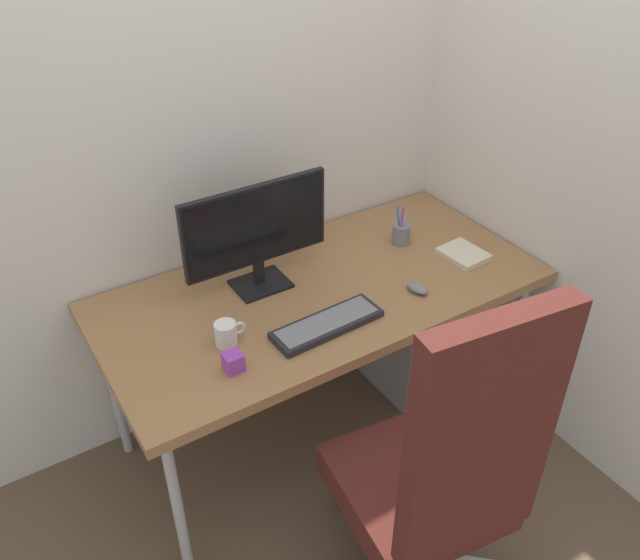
# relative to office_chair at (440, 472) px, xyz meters

# --- Properties ---
(ground_plane) EXTENTS (8.00, 8.00, 0.00)m
(ground_plane) POSITION_rel_office_chair_xyz_m (0.10, 0.81, -0.61)
(ground_plane) COLOR brown
(wall_back) EXTENTS (3.22, 0.04, 2.80)m
(wall_back) POSITION_rel_office_chair_xyz_m (0.10, 1.24, 0.79)
(wall_back) COLOR silver
(wall_back) RESTS_ON ground_plane
(wall_side_right) EXTENTS (0.04, 2.37, 2.80)m
(wall_side_right) POSITION_rel_office_chair_xyz_m (0.96, 0.59, 0.79)
(wall_side_right) COLOR silver
(wall_side_right) RESTS_ON ground_plane
(desk) EXTENTS (1.65, 0.80, 0.74)m
(desk) POSITION_rel_office_chair_xyz_m (0.10, 0.81, 0.09)
(desk) COLOR #996B42
(desk) RESTS_ON ground_plane
(office_chair) EXTENTS (0.65, 0.65, 1.28)m
(office_chair) POSITION_rel_office_chair_xyz_m (0.00, 0.00, 0.00)
(office_chair) COLOR black
(office_chair) RESTS_ON ground_plane
(filing_cabinet) EXTENTS (0.47, 0.47, 0.62)m
(filing_cabinet) POSITION_rel_office_chair_xyz_m (0.69, 0.90, -0.30)
(filing_cabinet) COLOR gray
(filing_cabinet) RESTS_ON ground_plane
(monitor) EXTENTS (0.56, 0.16, 0.40)m
(monitor) POSITION_rel_office_chair_xyz_m (-0.08, 0.96, 0.36)
(monitor) COLOR black
(monitor) RESTS_ON desk
(keyboard) EXTENTS (0.40, 0.15, 0.03)m
(keyboard) POSITION_rel_office_chair_xyz_m (-0.00, 0.60, 0.15)
(keyboard) COLOR black
(keyboard) RESTS_ON desk
(mouse) EXTENTS (0.07, 0.10, 0.03)m
(mouse) POSITION_rel_office_chair_xyz_m (0.39, 0.60, 0.15)
(mouse) COLOR slate
(mouse) RESTS_ON desk
(pen_holder) EXTENTS (0.07, 0.07, 0.17)m
(pen_holder) POSITION_rel_office_chair_xyz_m (0.55, 0.91, 0.18)
(pen_holder) COLOR slate
(pen_holder) RESTS_ON desk
(notebook) EXTENTS (0.16, 0.19, 0.02)m
(notebook) POSITION_rel_office_chair_xyz_m (0.70, 0.69, 0.14)
(notebook) COLOR beige
(notebook) RESTS_ON desk
(coffee_mug) EXTENTS (0.11, 0.07, 0.08)m
(coffee_mug) POSITION_rel_office_chair_xyz_m (-0.33, 0.71, 0.17)
(coffee_mug) COLOR white
(coffee_mug) RESTS_ON desk
(desk_clamp_accessory) EXTENTS (0.06, 0.06, 0.06)m
(desk_clamp_accessory) POSITION_rel_office_chair_xyz_m (-0.37, 0.58, 0.16)
(desk_clamp_accessory) COLOR purple
(desk_clamp_accessory) RESTS_ON desk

